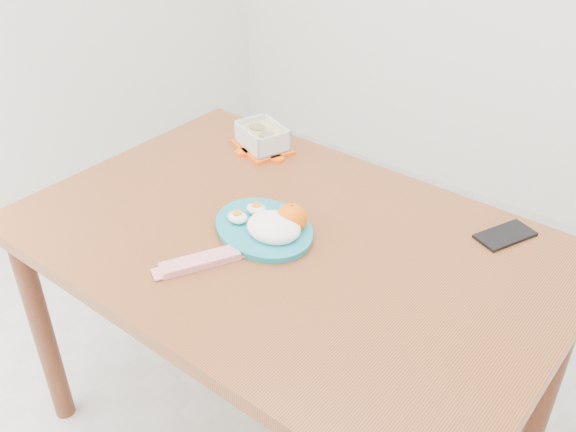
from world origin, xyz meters
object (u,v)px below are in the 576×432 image
Objects in this scene: food_container at (262,138)px; rice_plate at (267,226)px; dining_table at (288,264)px; smartphone at (505,235)px; orange_fruit at (291,219)px.

rice_plate is at bearing -27.85° from food_container.
smartphone reaches higher than dining_table.
orange_fruit reaches higher than rice_plate.
rice_plate is (-0.05, -0.02, 0.11)m from dining_table.
smartphone is at bearing 38.55° from dining_table.
smartphone is at bearing 21.49° from food_container.
orange_fruit is at bearing 103.98° from dining_table.
orange_fruit is 0.53m from smartphone.
orange_fruit reaches higher than smartphone.
food_container is 0.77m from smartphone.
smartphone is (0.77, 0.00, -0.03)m from food_container.
smartphone is at bearing 54.54° from rice_plate.
orange_fruit is 0.22× the size of rice_plate.
orange_fruit is (0.34, -0.30, 0.00)m from food_container.
rice_plate is (-0.04, -0.04, -0.01)m from orange_fruit.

